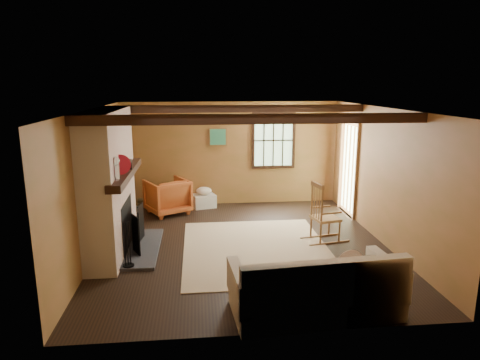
{
  "coord_description": "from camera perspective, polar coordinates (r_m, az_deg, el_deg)",
  "views": [
    {
      "loc": [
        -0.78,
        -7.09,
        2.82
      ],
      "look_at": [
        -0.02,
        0.4,
        1.1
      ],
      "focal_mm": 32.0,
      "sensor_mm": 36.0,
      "label": 1
    }
  ],
  "objects": [
    {
      "name": "sofa",
      "position": [
        5.54,
        10.21,
        -14.4
      ],
      "size": [
        2.15,
        1.09,
        0.84
      ],
      "rotation": [
        0.0,
        0.0,
        0.08
      ],
      "color": "beige",
      "rests_on": "ground"
    },
    {
      "name": "laundry_basket",
      "position": [
        9.93,
        -4.82,
        -2.79
      ],
      "size": [
        0.58,
        0.5,
        0.3
      ],
      "primitive_type": "cube",
      "rotation": [
        0.0,
        0.0,
        0.27
      ],
      "color": "silver",
      "rests_on": "ground"
    },
    {
      "name": "room_envelope",
      "position": [
        7.51,
        1.95,
        3.76
      ],
      "size": [
        5.02,
        5.52,
        2.44
      ],
      "color": "#995D36",
      "rests_on": "ground"
    },
    {
      "name": "basket_pillow",
      "position": [
        9.87,
        -4.84,
        -1.45
      ],
      "size": [
        0.39,
        0.33,
        0.18
      ],
      "primitive_type": "ellipsoid",
      "rotation": [
        0.0,
        0.0,
        0.13
      ],
      "color": "beige",
      "rests_on": "laundry_basket"
    },
    {
      "name": "firewood_pile",
      "position": [
        10.12,
        -11.72,
        -2.93
      ],
      "size": [
        0.62,
        0.11,
        0.23
      ],
      "color": "brown",
      "rests_on": "ground"
    },
    {
      "name": "rocking_chair",
      "position": [
        7.89,
        11.08,
        -4.76
      ],
      "size": [
        0.86,
        0.57,
        1.1
      ],
      "rotation": [
        0.0,
        0.0,
        1.78
      ],
      "color": "tan",
      "rests_on": "ground"
    },
    {
      "name": "ground",
      "position": [
        7.67,
        0.47,
        -8.71
      ],
      "size": [
        5.5,
        5.5,
        0.0
      ],
      "primitive_type": "plane",
      "color": "black",
      "rests_on": "ground"
    },
    {
      "name": "armchair",
      "position": [
        9.51,
        -9.65,
        -2.16
      ],
      "size": [
        1.13,
        1.14,
        0.77
      ],
      "primitive_type": "imported",
      "rotation": [
        0.0,
        0.0,
        -2.65
      ],
      "color": "#BF6026",
      "rests_on": "ground"
    },
    {
      "name": "fireplace",
      "position": [
        7.44,
        -16.83,
        -1.05
      ],
      "size": [
        1.02,
        2.3,
        2.4
      ],
      "color": "#A44E3F",
      "rests_on": "ground"
    },
    {
      "name": "rug",
      "position": [
        7.51,
        2.17,
        -9.18
      ],
      "size": [
        2.5,
        3.0,
        0.01
      ],
      "primitive_type": "cube",
      "color": "#C9AF86",
      "rests_on": "ground"
    }
  ]
}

